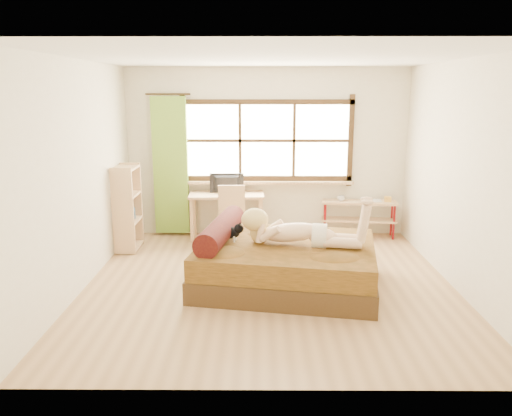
{
  "coord_description": "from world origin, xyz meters",
  "views": [
    {
      "loc": [
        -0.13,
        -5.8,
        2.35
      ],
      "look_at": [
        -0.16,
        0.2,
        0.92
      ],
      "focal_mm": 35.0,
      "sensor_mm": 36.0,
      "label": 1
    }
  ],
  "objects_px": {
    "pipe_shelf": "(360,210)",
    "kitten": "(228,231)",
    "desk": "(227,200)",
    "woman": "(300,219)",
    "bed": "(283,262)",
    "bookshelf": "(127,208)",
    "chair": "(232,213)"
  },
  "relations": [
    {
      "from": "pipe_shelf",
      "to": "kitten",
      "type": "bearing_deg",
      "value": -129.89
    },
    {
      "from": "desk",
      "to": "pipe_shelf",
      "type": "height_order",
      "value": "desk"
    },
    {
      "from": "woman",
      "to": "pipe_shelf",
      "type": "bearing_deg",
      "value": 71.68
    },
    {
      "from": "bed",
      "to": "woman",
      "type": "height_order",
      "value": "woman"
    },
    {
      "from": "bookshelf",
      "to": "bed",
      "type": "bearing_deg",
      "value": -31.49
    },
    {
      "from": "woman",
      "to": "kitten",
      "type": "xyz_separation_m",
      "value": [
        -0.87,
        0.15,
        -0.19
      ]
    },
    {
      "from": "bed",
      "to": "kitten",
      "type": "relative_size",
      "value": 7.49
    },
    {
      "from": "pipe_shelf",
      "to": "desk",
      "type": "bearing_deg",
      "value": -171.22
    },
    {
      "from": "chair",
      "to": "bookshelf",
      "type": "distance_m",
      "value": 1.55
    },
    {
      "from": "bed",
      "to": "woman",
      "type": "distance_m",
      "value": 0.6
    },
    {
      "from": "desk",
      "to": "bookshelf",
      "type": "xyz_separation_m",
      "value": [
        -1.44,
        -0.57,
        0.01
      ]
    },
    {
      "from": "pipe_shelf",
      "to": "bookshelf",
      "type": "distance_m",
      "value": 3.66
    },
    {
      "from": "bed",
      "to": "pipe_shelf",
      "type": "height_order",
      "value": "bed"
    },
    {
      "from": "kitten",
      "to": "pipe_shelf",
      "type": "bearing_deg",
      "value": 54.44
    },
    {
      "from": "woman",
      "to": "chair",
      "type": "height_order",
      "value": "woman"
    },
    {
      "from": "chair",
      "to": "woman",
      "type": "bearing_deg",
      "value": -62.76
    },
    {
      "from": "woman",
      "to": "chair",
      "type": "distance_m",
      "value": 1.91
    },
    {
      "from": "kitten",
      "to": "desk",
      "type": "height_order",
      "value": "kitten"
    },
    {
      "from": "desk",
      "to": "pipe_shelf",
      "type": "relative_size",
      "value": 0.98
    },
    {
      "from": "kitten",
      "to": "pipe_shelf",
      "type": "distance_m",
      "value": 2.83
    },
    {
      "from": "desk",
      "to": "pipe_shelf",
      "type": "distance_m",
      "value": 2.17
    },
    {
      "from": "woman",
      "to": "bookshelf",
      "type": "bearing_deg",
      "value": 159.52
    },
    {
      "from": "pipe_shelf",
      "to": "bookshelf",
      "type": "xyz_separation_m",
      "value": [
        -3.59,
        -0.69,
        0.21
      ]
    },
    {
      "from": "kitten",
      "to": "chair",
      "type": "distance_m",
      "value": 1.5
    },
    {
      "from": "pipe_shelf",
      "to": "woman",
      "type": "bearing_deg",
      "value": -112.64
    },
    {
      "from": "desk",
      "to": "chair",
      "type": "distance_m",
      "value": 0.4
    },
    {
      "from": "bed",
      "to": "woman",
      "type": "relative_size",
      "value": 1.6
    },
    {
      "from": "desk",
      "to": "woman",
      "type": "bearing_deg",
      "value": -65.11
    },
    {
      "from": "bed",
      "to": "desk",
      "type": "relative_size",
      "value": 1.99
    },
    {
      "from": "bed",
      "to": "desk",
      "type": "bearing_deg",
      "value": 122.42
    },
    {
      "from": "chair",
      "to": "pipe_shelf",
      "type": "distance_m",
      "value": 2.11
    },
    {
      "from": "chair",
      "to": "bookshelf",
      "type": "bearing_deg",
      "value": -174.02
    }
  ]
}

